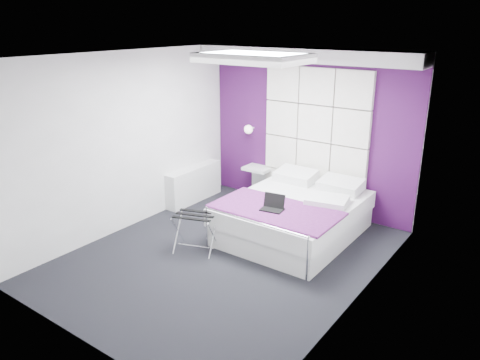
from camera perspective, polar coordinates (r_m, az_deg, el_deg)
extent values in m
plane|color=black|center=(6.33, -1.72, -9.27)|extent=(4.40, 4.40, 0.00)
plane|color=white|center=(5.59, -1.99, 14.90)|extent=(4.40, 4.40, 0.00)
plane|color=silver|center=(7.63, 8.34, 5.94)|extent=(3.60, 0.00, 3.60)
plane|color=silver|center=(7.04, -13.57, 4.50)|extent=(0.00, 4.40, 4.40)
plane|color=silver|center=(4.99, 14.75, -1.54)|extent=(0.00, 4.40, 4.40)
cube|color=#3D0F43|center=(7.62, 8.30, 5.92)|extent=(3.58, 0.02, 2.58)
cube|color=silver|center=(7.24, 7.84, 14.88)|extent=(3.58, 0.50, 0.20)
sphere|color=white|center=(8.06, 1.20, 6.25)|extent=(0.15, 0.15, 0.15)
cube|color=silver|center=(8.12, -5.63, -0.50)|extent=(0.22, 1.20, 0.60)
cube|color=silver|center=(6.89, 6.48, -5.53)|extent=(1.61, 2.01, 0.30)
cube|color=silver|center=(6.78, 6.57, -3.41)|extent=(1.65, 2.05, 0.25)
cube|color=#481347|center=(6.33, 4.36, -3.65)|extent=(1.71, 0.91, 0.03)
cube|color=silver|center=(8.09, 2.16, 1.42)|extent=(0.45, 0.35, 0.05)
cube|color=black|center=(6.30, -5.52, -4.28)|extent=(0.53, 0.39, 0.01)
cube|color=black|center=(6.27, 3.92, -3.61)|extent=(0.29, 0.20, 0.02)
cube|color=black|center=(6.31, 4.44, -2.42)|extent=(0.29, 0.01, 0.20)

